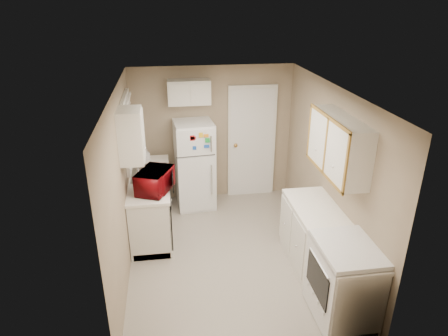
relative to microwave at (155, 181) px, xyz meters
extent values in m
plane|color=#B5AB9F|center=(1.00, -0.40, -1.05)|extent=(3.80, 3.80, 0.00)
plane|color=white|center=(1.00, -0.40, 1.35)|extent=(3.80, 3.80, 0.00)
plane|color=gray|center=(-0.40, -0.40, 0.15)|extent=(3.80, 3.80, 0.00)
plane|color=gray|center=(2.40, -0.40, 0.15)|extent=(3.80, 3.80, 0.00)
plane|color=gray|center=(1.00, 1.50, 0.15)|extent=(2.80, 2.80, 0.00)
plane|color=gray|center=(1.00, -2.30, 0.15)|extent=(2.80, 2.80, 0.00)
cube|color=silver|center=(-0.10, 0.50, -0.60)|extent=(0.60, 1.80, 0.90)
cube|color=black|center=(0.19, -0.10, -0.56)|extent=(0.03, 0.58, 0.72)
cube|color=gray|center=(-0.10, 0.65, -0.19)|extent=(0.54, 0.74, 0.16)
imported|color=maroon|center=(0.00, 0.00, 0.00)|extent=(0.65, 0.51, 0.38)
imported|color=white|center=(-0.15, 1.22, -0.05)|extent=(0.10, 0.10, 0.18)
cube|color=silver|center=(-0.36, 0.65, 0.55)|extent=(0.10, 0.98, 1.08)
cube|color=silver|center=(-0.25, -0.18, 0.75)|extent=(0.30, 0.45, 0.70)
cube|color=white|center=(0.64, 1.16, -0.28)|extent=(0.69, 0.67, 1.54)
cube|color=silver|center=(0.60, 1.35, 0.95)|extent=(0.70, 0.30, 0.40)
cube|color=white|center=(1.70, 1.46, -0.03)|extent=(0.86, 0.06, 2.08)
cube|color=silver|center=(2.10, -1.20, -0.60)|extent=(0.60, 2.00, 0.90)
cube|color=white|center=(2.11, -1.78, -0.56)|extent=(0.65, 0.80, 0.97)
cube|color=silver|center=(2.25, -0.90, 0.75)|extent=(0.30, 1.20, 0.70)
camera|label=1|loc=(0.24, -5.17, 2.41)|focal=32.00mm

